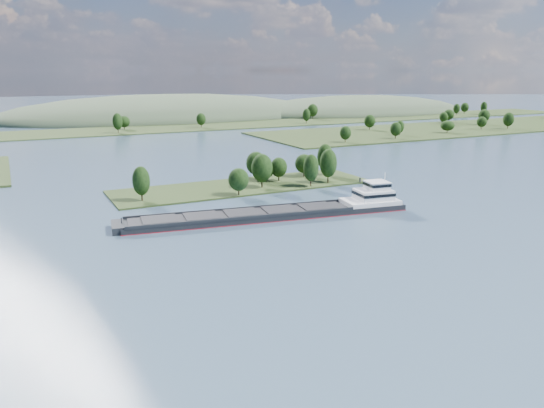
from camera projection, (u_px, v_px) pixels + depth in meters
ground at (327, 227)px, 151.71m from camera, size 1800.00×1800.00×0.00m
tree_island at (262, 176)px, 204.76m from camera, size 100.00×32.46×14.58m
right_bank at (458, 127)px, 408.16m from camera, size 320.00×90.00×13.99m
back_shoreline at (137, 129)px, 397.79m from camera, size 900.00×60.00×15.25m
hill_east at (358, 112)px, 567.95m from camera, size 260.00×140.00×36.00m
hill_west at (168, 117)px, 507.32m from camera, size 320.00×160.00×44.00m
cargo_barge at (287, 211)px, 162.96m from camera, size 91.08×24.12×12.24m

